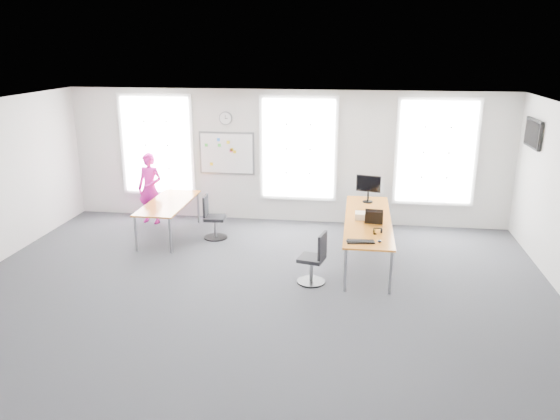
% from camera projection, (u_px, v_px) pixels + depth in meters
% --- Properties ---
extents(floor, '(10.00, 10.00, 0.00)m').
position_uv_depth(floor, '(253.00, 294.00, 8.98)').
color(floor, '#2C2C32').
rests_on(floor, ground).
extents(ceiling, '(10.00, 10.00, 0.00)m').
position_uv_depth(ceiling, '(250.00, 110.00, 8.11)').
color(ceiling, silver).
rests_on(ceiling, ground).
extents(wall_back, '(10.00, 0.00, 10.00)m').
position_uv_depth(wall_back, '(285.00, 157.00, 12.33)').
color(wall_back, silver).
rests_on(wall_back, ground).
extents(wall_front, '(10.00, 0.00, 10.00)m').
position_uv_depth(wall_front, '(164.00, 337.00, 4.76)').
color(wall_front, silver).
rests_on(wall_front, ground).
extents(window_left, '(1.60, 0.06, 2.20)m').
position_uv_depth(window_left, '(157.00, 145.00, 12.65)').
color(window_left, white).
rests_on(window_left, wall_back).
extents(window_mid, '(1.60, 0.06, 2.20)m').
position_uv_depth(window_mid, '(298.00, 149.00, 12.20)').
color(window_mid, white).
rests_on(window_mid, wall_back).
extents(window_right, '(1.60, 0.06, 2.20)m').
position_uv_depth(window_right, '(436.00, 152.00, 11.80)').
color(window_right, white).
rests_on(window_right, wall_back).
extents(desk_right, '(0.86, 3.23, 0.79)m').
position_uv_depth(desk_right, '(368.00, 221.00, 10.30)').
color(desk_right, '#BE5B19').
rests_on(desk_right, ground).
extents(desk_left, '(0.82, 2.06, 0.75)m').
position_uv_depth(desk_left, '(169.00, 205.00, 11.53)').
color(desk_left, '#BE5B19').
rests_on(desk_left, ground).
extents(chair_right, '(0.50, 0.50, 0.92)m').
position_uv_depth(chair_right, '(314.00, 261.00, 9.29)').
color(chair_right, black).
rests_on(chair_right, ground).
extents(chair_left, '(0.49, 0.49, 0.93)m').
position_uv_depth(chair_left, '(213.00, 220.00, 11.47)').
color(chair_left, black).
rests_on(chair_left, ground).
extents(person, '(0.64, 0.48, 1.61)m').
position_uv_depth(person, '(150.00, 188.00, 12.37)').
color(person, '#E61AA1').
rests_on(person, ground).
extents(whiteboard, '(1.20, 0.03, 0.90)m').
position_uv_depth(whiteboard, '(227.00, 153.00, 12.47)').
color(whiteboard, white).
rests_on(whiteboard, wall_back).
extents(wall_clock, '(0.30, 0.04, 0.30)m').
position_uv_depth(wall_clock, '(226.00, 118.00, 12.24)').
color(wall_clock, gray).
rests_on(wall_clock, wall_back).
extents(tv, '(0.06, 0.90, 0.55)m').
position_uv_depth(tv, '(533.00, 133.00, 10.48)').
color(tv, black).
rests_on(tv, wall_right).
extents(keyboard, '(0.48, 0.24, 0.02)m').
position_uv_depth(keyboard, '(360.00, 242.00, 9.07)').
color(keyboard, black).
rests_on(keyboard, desk_right).
extents(mouse, '(0.07, 0.11, 0.04)m').
position_uv_depth(mouse, '(380.00, 241.00, 9.06)').
color(mouse, black).
rests_on(mouse, desk_right).
extents(lens_cap, '(0.07, 0.07, 0.01)m').
position_uv_depth(lens_cap, '(375.00, 234.00, 9.46)').
color(lens_cap, black).
rests_on(lens_cap, desk_right).
extents(headphones, '(0.16, 0.09, 0.09)m').
position_uv_depth(headphones, '(377.00, 231.00, 9.51)').
color(headphones, black).
rests_on(headphones, desk_right).
extents(laptop_sleeve, '(0.33, 0.20, 0.27)m').
position_uv_depth(laptop_sleeve, '(374.00, 217.00, 9.95)').
color(laptop_sleeve, black).
rests_on(laptop_sleeve, desk_right).
extents(paper_stack, '(0.35, 0.26, 0.12)m').
position_uv_depth(paper_stack, '(364.00, 216.00, 10.28)').
color(paper_stack, beige).
rests_on(paper_stack, desk_right).
extents(monitor, '(0.51, 0.21, 0.57)m').
position_uv_depth(monitor, '(368.00, 186.00, 11.27)').
color(monitor, black).
rests_on(monitor, desk_right).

